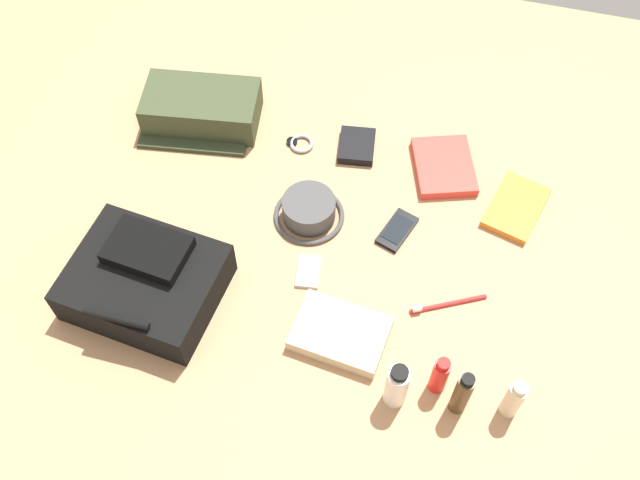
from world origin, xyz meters
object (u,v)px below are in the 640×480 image
bucket_hat (309,210)px  travel_guidebook (444,167)px  toiletry_pouch (201,109)px  lotion_bottle (514,399)px  folded_towel (340,333)px  backpack (145,280)px  media_player (308,271)px  wristwatch (300,143)px  paperback_novel (516,208)px  sunscreen_spray (440,375)px  toothbrush (444,305)px  cologne_bottle (462,393)px  wallet (357,146)px  toothpaste_tube (397,386)px  cell_phone (397,230)px

bucket_hat → travel_guidebook: 0.37m
toiletry_pouch → lotion_bottle: 1.06m
folded_towel → backpack: bearing=0.2°
media_player → wristwatch: (0.12, -0.36, 0.00)m
lotion_bottle → paperback_novel: lotion_bottle is taller
sunscreen_spray → paperback_novel: bearing=-102.3°
paperback_novel → travel_guidebook: 0.21m
bucket_hat → toothbrush: 0.39m
backpack → bucket_hat: bearing=-135.1°
cologne_bottle → paperback_novel: 0.54m
paperback_novel → wallet: wallet is taller
backpack → sunscreen_spray: bearing=175.2°
media_player → bucket_hat: bearing=-75.4°
bucket_hat → toothbrush: bearing=156.1°
wristwatch → toothpaste_tube: bearing=121.4°
travel_guidebook → toothbrush: bearing=99.7°
toothbrush → paperback_novel: bearing=-112.2°
sunscreen_spray → cell_phone: bearing=-66.4°
cologne_bottle → cell_phone: 0.45m
cell_phone → wallet: size_ratio=1.14×
cell_phone → wristwatch: cell_phone is taller
toiletry_pouch → cell_phone: size_ratio=2.51×
toiletry_pouch → lotion_bottle: size_ratio=2.47×
bucket_hat → wristwatch: 0.23m
toiletry_pouch → toothbrush: bearing=151.5°
bucket_hat → wallet: size_ratio=1.56×
paperback_novel → backpack: bearing=29.6°
toiletry_pouch → bucket_hat: 0.42m
backpack → sunscreen_spray: (-0.67, 0.06, 0.00)m
media_player → lotion_bottle: bearing=156.4°
toiletry_pouch → wallet: 0.42m
paperback_novel → media_player: paperback_novel is taller
bucket_hat → folded_towel: bucket_hat is taller
sunscreen_spray → wallet: (0.31, -0.59, -0.05)m
travel_guidebook → sunscreen_spray: bearing=98.1°
backpack → folded_towel: size_ratio=1.73×
travel_guidebook → cell_phone: travel_guidebook is taller
toiletry_pouch → media_player: bearing=135.9°
sunscreen_spray → folded_towel: bearing=-14.6°
toiletry_pouch → paperback_novel: bearing=174.6°
toiletry_pouch → toothpaste_tube: toothpaste_tube is taller
backpack → lotion_bottle: 0.82m
lotion_bottle → cell_phone: lotion_bottle is taller
cell_phone → toothbrush: bearing=130.0°
toothpaste_tube → travel_guidebook: 0.63m
bucket_hat → travel_guidebook: (-0.29, -0.23, -0.02)m
cell_phone → paperback_novel: bearing=-152.8°
toiletry_pouch → paperback_novel: 0.84m
cell_phone → toothbrush: toothbrush is taller
sunscreen_spray → toothbrush: 0.20m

